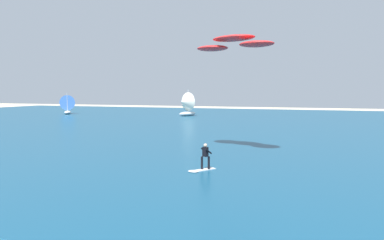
# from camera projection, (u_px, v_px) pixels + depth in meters

# --- Properties ---
(ocean) EXTENTS (160.00, 90.00, 0.10)m
(ocean) POSITION_uv_depth(u_px,v_px,m) (255.00, 125.00, 54.44)
(ocean) COLOR navy
(ocean) RESTS_ON ground
(kitesurfer) EXTENTS (1.55, 1.94, 1.67)m
(kitesurfer) POSITION_uv_depth(u_px,v_px,m) (203.00, 161.00, 23.01)
(kitesurfer) COLOR white
(kitesurfer) RESTS_ON ocean
(kite) EXTENTS (7.33, 4.82, 1.06)m
(kite) POSITION_uv_depth(u_px,v_px,m) (233.00, 43.00, 28.95)
(kite) COLOR red
(sailboat_mid_left) EXTENTS (4.10, 4.57, 5.15)m
(sailboat_mid_left) POSITION_uv_depth(u_px,v_px,m) (185.00, 104.00, 72.05)
(sailboat_mid_left) COLOR silver
(sailboat_mid_left) RESTS_ON ocean
(sailboat_center_horizon) EXTENTS (3.61, 4.04, 4.50)m
(sailboat_center_horizon) POSITION_uv_depth(u_px,v_px,m) (68.00, 104.00, 78.49)
(sailboat_center_horizon) COLOR silver
(sailboat_center_horizon) RESTS_ON ocean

